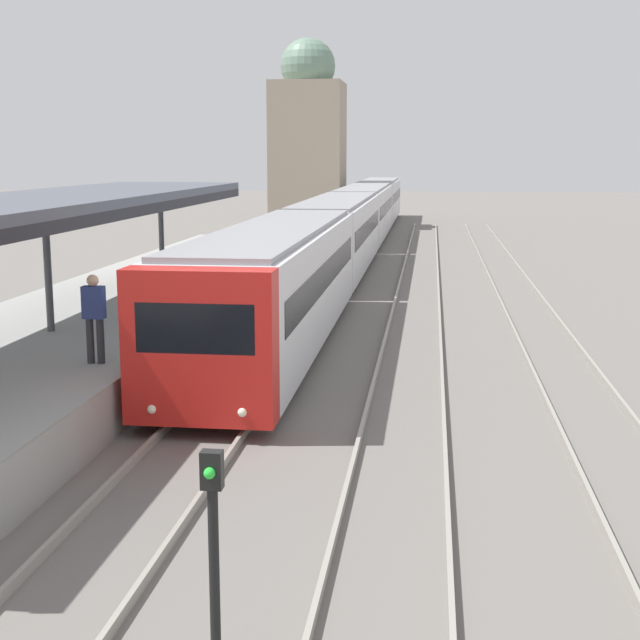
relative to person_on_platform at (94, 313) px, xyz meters
The scene contains 5 objects.
platform_canopy 4.00m from the person_on_platform, 126.22° to the left, with size 4.00×20.76×2.94m.
person_on_platform is the anchor object (origin of this frame).
train_near 27.99m from the person_on_platform, 85.32° to the left, with size 2.63×58.58×3.06m.
signal_post_near 9.01m from the person_on_platform, 62.17° to the right, with size 0.20×0.21×2.16m.
distant_domed_building 44.83m from the person_on_platform, 92.79° to the left, with size 4.73×4.73×12.40m.
Camera 1 is at (3.85, -2.47, 4.81)m, focal length 50.00 mm.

